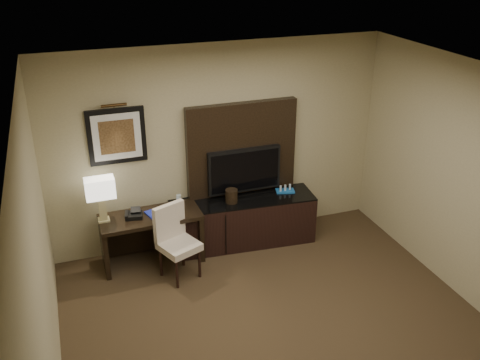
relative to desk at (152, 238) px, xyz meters
name	(u,v)px	position (x,y,z in m)	size (l,w,h in m)	color
floor	(294,353)	(1.02, -2.15, -0.34)	(4.50, 5.00, 0.01)	#362718
ceiling	(308,96)	(1.02, -2.15, 2.36)	(4.50, 5.00, 0.01)	silver
wall_back	(219,146)	(1.02, 0.35, 1.01)	(4.50, 0.01, 2.70)	tan
wall_left	(41,289)	(-1.23, -2.15, 1.01)	(0.01, 5.00, 2.70)	tan
desk	(152,238)	(0.00, 0.00, 0.00)	(1.26, 0.54, 0.68)	black
credenza	(242,221)	(1.25, 0.05, 0.00)	(1.94, 0.54, 0.67)	black
tv_wall_panel	(242,150)	(1.32, 0.29, 0.93)	(1.50, 0.12, 1.30)	black
tv	(244,170)	(1.32, 0.19, 0.68)	(1.00, 0.08, 0.60)	black
artwork	(117,136)	(-0.28, 0.33, 1.31)	(0.70, 0.04, 0.70)	black
picture_light	(114,105)	(-0.28, 0.29, 1.71)	(0.04, 0.04, 0.30)	#412C14
desk_chair	(179,246)	(0.25, -0.45, 0.11)	(0.42, 0.49, 0.89)	beige
table_lamp	(101,200)	(-0.56, 0.05, 0.62)	(0.34, 0.20, 0.56)	tan
desk_phone	(134,213)	(-0.20, 0.02, 0.39)	(0.21, 0.19, 0.10)	black
blue_folder	(158,214)	(0.10, -0.03, 0.35)	(0.24, 0.32, 0.02)	#1825A1
book	(163,206)	(0.17, -0.01, 0.45)	(0.16, 0.02, 0.22)	gray
water_bottle	(179,202)	(0.39, 0.07, 0.43)	(0.06, 0.06, 0.19)	#B1C4C9
ice_bucket	(231,196)	(1.08, 0.01, 0.42)	(0.16, 0.16, 0.18)	black
minibar_tray	(285,189)	(1.88, 0.07, 0.37)	(0.25, 0.15, 0.09)	#1A5FAB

